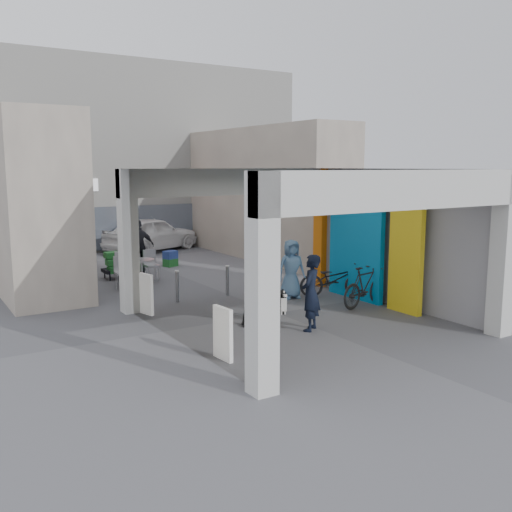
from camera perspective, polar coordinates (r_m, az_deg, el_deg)
ground at (r=14.05m, az=2.09°, el=-5.72°), size 90.00×90.00×0.00m
arcade_canopy at (r=13.30m, az=6.07°, el=3.49°), size 6.40×6.45×6.40m
far_building at (r=26.36m, az=-15.46°, el=9.61°), size 18.00×4.08×8.00m
plaza_bldg_left at (r=19.02m, az=-22.62°, el=5.10°), size 2.00×9.00×5.00m
plaza_bldg_right at (r=22.35m, az=0.87°, el=6.27°), size 2.00×9.00×5.00m
bollard_left at (r=15.19m, az=-7.88°, el=-3.06°), size 0.09×0.09×0.83m
bollard_center at (r=15.87m, az=-2.88°, el=-2.48°), size 0.09×0.09×0.82m
bollard_right at (r=16.60m, az=2.26°, el=-1.88°), size 0.09×0.09×0.87m
advert_board_near at (r=10.67m, az=-3.31°, el=-7.71°), size 0.14×0.55×1.00m
advert_board_far at (r=14.10m, az=-10.99°, el=-3.71°), size 0.21×0.55×1.00m
cafe_set at (r=17.67m, az=-12.08°, el=-1.71°), size 1.61×1.30×0.97m
produce_stand at (r=18.82m, az=-13.13°, el=-1.13°), size 1.28×0.69×0.84m
crate_stack at (r=20.64m, az=-8.56°, el=-0.26°), size 0.54×0.49×0.56m
border_collie at (r=13.94m, az=2.47°, el=-4.78°), size 0.23×0.46×0.63m
man_with_dog at (r=12.46m, az=5.49°, el=-3.69°), size 0.73×0.69×1.68m
man_back_turned at (r=12.85m, az=0.35°, el=-2.88°), size 0.96×0.78×1.84m
man_elderly at (r=15.48m, az=3.56°, el=-1.31°), size 0.87×0.65×1.60m
man_crates at (r=19.47m, az=-11.62°, el=0.95°), size 1.08×0.49×1.80m
bicycle_front at (r=15.77m, az=7.79°, el=-2.32°), size 1.97×1.44×0.99m
bicycle_rear at (r=14.85m, az=10.86°, el=-2.99°), size 1.80×0.81×1.05m
white_van at (r=24.43m, az=-10.44°, el=2.20°), size 4.63×3.16×1.46m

